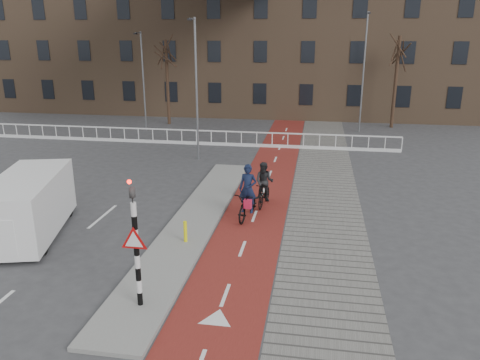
# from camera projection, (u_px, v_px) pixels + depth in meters

# --- Properties ---
(ground) EXTENTS (120.00, 120.00, 0.00)m
(ground) POSITION_uv_depth(u_px,v_px,m) (183.00, 274.00, 14.25)
(ground) COLOR #38383A
(ground) RESTS_ON ground
(bike_lane) EXTENTS (2.50, 60.00, 0.01)m
(bike_lane) POSITION_uv_depth(u_px,v_px,m) (268.00, 180.00, 23.42)
(bike_lane) COLOR maroon
(bike_lane) RESTS_ON ground
(sidewalk) EXTENTS (3.00, 60.00, 0.01)m
(sidewalk) POSITION_uv_depth(u_px,v_px,m) (325.00, 182.00, 22.98)
(sidewalk) COLOR slate
(sidewalk) RESTS_ON ground
(curb_island) EXTENTS (1.80, 16.00, 0.12)m
(curb_island) POSITION_uv_depth(u_px,v_px,m) (195.00, 221.00, 18.10)
(curb_island) COLOR gray
(curb_island) RESTS_ON ground
(traffic_signal) EXTENTS (0.80, 0.80, 3.68)m
(traffic_signal) POSITION_uv_depth(u_px,v_px,m) (136.00, 240.00, 11.84)
(traffic_signal) COLOR black
(traffic_signal) RESTS_ON curb_island
(bollard) EXTENTS (0.12, 0.12, 0.75)m
(bollard) POSITION_uv_depth(u_px,v_px,m) (185.00, 231.00, 16.08)
(bollard) COLOR yellow
(bollard) RESTS_ON curb_island
(cyclist_near) EXTENTS (1.03, 2.20, 2.18)m
(cyclist_near) POSITION_uv_depth(u_px,v_px,m) (248.00, 200.00, 18.36)
(cyclist_near) COLOR black
(cyclist_near) RESTS_ON bike_lane
(cyclist_far) EXTENTS (0.88, 1.80, 1.89)m
(cyclist_far) POSITION_uv_depth(u_px,v_px,m) (264.00, 188.00, 19.66)
(cyclist_far) COLOR black
(cyclist_far) RESTS_ON bike_lane
(van) EXTENTS (3.27, 5.40, 2.17)m
(van) POSITION_uv_depth(u_px,v_px,m) (28.00, 205.00, 16.70)
(van) COLOR white
(van) RESTS_ON ground
(railing) EXTENTS (28.00, 0.10, 0.99)m
(railing) POSITION_uv_depth(u_px,v_px,m) (182.00, 139.00, 30.94)
(railing) COLOR silver
(railing) RESTS_ON ground
(townhouse_row) EXTENTS (46.00, 10.00, 15.90)m
(townhouse_row) POSITION_uv_depth(u_px,v_px,m) (246.00, 24.00, 42.50)
(townhouse_row) COLOR #7F6047
(townhouse_row) RESTS_ON ground
(tree_mid) EXTENTS (0.25, 0.25, 6.57)m
(tree_mid) POSITION_uv_depth(u_px,v_px,m) (167.00, 83.00, 36.98)
(tree_mid) COLOR #301E15
(tree_mid) RESTS_ON ground
(tree_right) EXTENTS (0.26, 0.26, 6.87)m
(tree_right) POSITION_uv_depth(u_px,v_px,m) (395.00, 83.00, 35.55)
(tree_right) COLOR #301E15
(tree_right) RESTS_ON ground
(streetlight_near) EXTENTS (0.12, 0.12, 7.85)m
(streetlight_near) POSITION_uv_depth(u_px,v_px,m) (197.00, 91.00, 26.14)
(streetlight_near) COLOR slate
(streetlight_near) RESTS_ON ground
(streetlight_left) EXTENTS (0.12, 0.12, 7.16)m
(streetlight_left) POSITION_uv_depth(u_px,v_px,m) (144.00, 82.00, 34.44)
(streetlight_left) COLOR slate
(streetlight_left) RESTS_ON ground
(streetlight_right) EXTENTS (0.12, 0.12, 8.48)m
(streetlight_right) POSITION_uv_depth(u_px,v_px,m) (363.00, 74.00, 33.67)
(streetlight_right) COLOR slate
(streetlight_right) RESTS_ON ground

